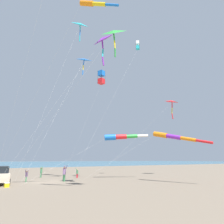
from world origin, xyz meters
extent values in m
plane|color=#756654|center=(0.00, 0.00, 0.00)|extent=(600.00, 600.00, 0.00)
cylinder|color=black|center=(-1.48, -3.64, 0.33)|extent=(0.67, 0.25, 0.66)
cylinder|color=black|center=(1.44, -3.78, 0.33)|extent=(0.67, 0.25, 0.66)
cube|color=yellow|center=(2.79, -4.12, 0.18)|extent=(0.60, 0.40, 0.36)
cube|color=white|center=(2.79, -4.12, 0.39)|extent=(0.62, 0.42, 0.06)
cube|color=#3D7F51|center=(0.81, 2.22, 0.39)|extent=(0.33, 0.19, 0.79)
cylinder|color=#8E6B9E|center=(0.81, 2.22, 1.11)|extent=(0.40, 0.40, 0.65)
sphere|color=brown|center=(0.81, 2.22, 1.56)|extent=(0.25, 0.25, 0.25)
cylinder|color=#8E6B9E|center=(0.95, 2.40, 1.60)|extent=(0.41, 0.15, 0.49)
cylinder|color=#8E6B9E|center=(0.99, 2.08, 1.60)|extent=(0.41, 0.15, 0.49)
cube|color=#3D7F51|center=(-6.29, 1.44, 0.32)|extent=(0.28, 0.24, 0.65)
cylinder|color=#3D7F51|center=(-6.29, 1.44, 0.92)|extent=(0.40, 0.40, 0.54)
sphere|color=brown|center=(-6.29, 1.44, 1.29)|extent=(0.20, 0.20, 0.20)
cylinder|color=#3D7F51|center=(-6.47, 1.39, 1.32)|extent=(0.32, 0.23, 0.41)
cylinder|color=#3D7F51|center=(-6.34, 1.62, 1.32)|extent=(0.32, 0.23, 0.41)
cube|color=#3D7F51|center=(-1.02, -1.65, 0.30)|extent=(0.25, 0.16, 0.59)
cylinder|color=#8E6B9E|center=(-1.02, -1.65, 0.83)|extent=(0.31, 0.31, 0.49)
sphere|color=tan|center=(-1.02, -1.65, 1.17)|extent=(0.18, 0.18, 0.18)
cylinder|color=#8E6B9E|center=(-0.88, -1.55, 1.20)|extent=(0.31, 0.12, 0.37)
cylinder|color=#8E6B9E|center=(-0.92, -1.79, 1.20)|extent=(0.31, 0.12, 0.37)
cube|color=#B72833|center=(-2.65, 5.46, 0.28)|extent=(0.17, 0.24, 0.55)
cylinder|color=#3D7F51|center=(-2.65, 5.46, 0.78)|extent=(0.32, 0.32, 0.45)
sphere|color=#A37551|center=(-2.65, 5.46, 1.09)|extent=(0.17, 0.17, 0.17)
cylinder|color=#3D7F51|center=(-2.57, 5.32, 1.12)|extent=(0.15, 0.28, 0.34)
cylinder|color=#3D7F51|center=(-2.79, 5.39, 1.12)|extent=(0.15, 0.28, 0.34)
pyramid|color=blue|center=(1.13, 4.14, 16.21)|extent=(1.56, 1.92, 0.57)
cylinder|color=black|center=(1.10, 4.15, 16.11)|extent=(1.34, 0.47, 0.55)
cylinder|color=blue|center=(1.08, 4.12, 15.66)|extent=(0.19, 0.23, 0.76)
cylinder|color=yellow|center=(1.11, 4.05, 14.91)|extent=(0.24, 0.22, 0.76)
cylinder|color=blue|center=(1.18, 4.00, 14.16)|extent=(0.23, 0.22, 0.76)
cylinder|color=white|center=(2.01, 0.57, 8.03)|extent=(1.82, 7.18, 16.06)
pyramid|color=purple|center=(8.45, 2.63, 14.92)|extent=(2.37, 1.70, 1.05)
cylinder|color=black|center=(8.43, 2.71, 14.82)|extent=(0.36, 1.51, 1.19)
cylinder|color=purple|center=(8.44, 2.76, 14.24)|extent=(0.19, 0.27, 0.98)
cylinder|color=#1EB7C6|center=(8.50, 2.75, 13.27)|extent=(0.31, 0.32, 0.99)
cylinder|color=purple|center=(8.61, 2.73, 12.31)|extent=(0.31, 0.28, 0.98)
cylinder|color=white|center=(5.19, -1.19, 7.37)|extent=(6.49, 7.81, 14.75)
pyramid|color=red|center=(2.60, 20.38, 12.38)|extent=(1.83, 2.39, 0.55)
cylinder|color=black|center=(2.57, 20.39, 12.25)|extent=(1.86, 0.42, 0.43)
cylinder|color=red|center=(2.55, 20.38, 11.67)|extent=(0.24, 0.21, 0.97)
cylinder|color=yellow|center=(2.47, 20.36, 10.70)|extent=(0.28, 0.19, 0.98)
cylinder|color=red|center=(2.45, 20.39, 9.74)|extent=(0.30, 0.29, 0.98)
cylinder|color=white|center=(0.57, 14.12, 6.09)|extent=(4.00, 12.56, 12.18)
cylinder|color=orange|center=(11.25, -0.56, 15.70)|extent=(1.25, 1.17, 0.77)
cylinder|color=yellow|center=(12.10, 0.17, 15.36)|extent=(1.14, 1.05, 0.65)
cylinder|color=blue|center=(12.96, 0.91, 15.02)|extent=(1.03, 0.93, 0.53)
cylinder|color=white|center=(4.34, -2.94, 7.88)|extent=(12.96, 4.02, 15.76)
pyramid|color=#1EB7C6|center=(0.62, 3.56, 21.97)|extent=(1.54, 2.16, 0.89)
cylinder|color=black|center=(0.56, 3.57, 21.87)|extent=(1.51, 0.28, 0.97)
cylinder|color=#1EB7C6|center=(0.60, 3.57, 21.33)|extent=(0.25, 0.16, 0.91)
cylinder|color=blue|center=(0.63, 3.58, 20.44)|extent=(0.19, 0.14, 0.90)
cylinder|color=#1EB7C6|center=(0.60, 3.59, 19.55)|extent=(0.21, 0.22, 0.90)
cylinder|color=white|center=(0.23, 0.28, 10.90)|extent=(0.66, 6.59, 21.80)
cube|color=blue|center=(1.39, 6.83, 14.62)|extent=(0.96, 0.96, 0.75)
cube|color=red|center=(1.39, 6.83, 13.42)|extent=(0.96, 0.96, 0.75)
cylinder|color=black|center=(1.62, 7.31, 14.02)|extent=(0.02, 0.02, 1.96)
cylinder|color=black|center=(0.91, 7.06, 14.02)|extent=(0.02, 0.02, 1.96)
cylinder|color=black|center=(1.87, 6.60, 14.02)|extent=(0.02, 0.02, 1.96)
cylinder|color=black|center=(1.16, 6.35, 14.02)|extent=(0.02, 0.02, 1.96)
cylinder|color=white|center=(-0.32, 4.97, 6.52)|extent=(3.43, 3.73, 13.04)
cylinder|color=white|center=(4.59, -4.08, 10.56)|extent=(10.72, 1.71, 21.12)
cylinder|color=blue|center=(0.85, 8.71, 5.57)|extent=(1.50, 1.79, 0.91)
cylinder|color=red|center=(1.62, 10.06, 5.66)|extent=(1.37, 1.71, 0.76)
cylinder|color=green|center=(2.38, 11.41, 5.75)|extent=(1.23, 1.63, 0.61)
cylinder|color=white|center=(3.15, 12.76, 5.84)|extent=(1.10, 1.55, 0.46)
cylinder|color=white|center=(1.35, 2.64, 2.66)|extent=(1.76, 10.80, 5.33)
cylinder|color=orange|center=(7.79, 11.43, 5.43)|extent=(1.88, 1.05, 0.95)
cylinder|color=purple|center=(9.39, 11.87, 5.07)|extent=(1.83, 0.94, 0.85)
cylinder|color=orange|center=(10.98, 12.31, 4.70)|extent=(1.78, 0.83, 0.74)
cylinder|color=red|center=(12.58, 12.75, 4.34)|extent=(1.72, 0.72, 0.63)
cylinder|color=white|center=(4.26, 7.67, 2.73)|extent=(5.47, 7.09, 5.47)
pyramid|color=green|center=(11.46, 2.09, 13.86)|extent=(1.96, 1.91, 0.87)
cylinder|color=black|center=(11.42, 2.13, 13.78)|extent=(0.84, 0.93, 1.00)
cylinder|color=green|center=(11.44, 2.16, 13.31)|extent=(0.21, 0.22, 0.79)
cylinder|color=yellow|center=(11.49, 2.20, 12.53)|extent=(0.22, 0.19, 0.79)
cylinder|color=green|center=(11.47, 2.25, 11.75)|extent=(0.26, 0.23, 0.80)
cylinder|color=white|center=(6.68, -1.09, 6.86)|extent=(9.49, 6.45, 13.72)
cube|color=white|center=(1.99, 13.43, 21.57)|extent=(0.80, 0.80, 0.57)
cube|color=#1EB7C6|center=(1.99, 13.43, 20.66)|extent=(0.80, 0.80, 0.57)
cylinder|color=black|center=(1.96, 13.83, 21.12)|extent=(0.02, 0.02, 1.48)
cylinder|color=black|center=(1.59, 13.41, 21.12)|extent=(0.02, 0.02, 1.48)
cylinder|color=black|center=(2.39, 13.46, 21.12)|extent=(0.02, 0.02, 1.48)
cylinder|color=black|center=(2.01, 13.03, 21.12)|extent=(0.02, 0.02, 1.48)
cylinder|color=white|center=(0.89, 8.45, 10.19)|extent=(2.20, 9.97, 20.38)
camera|label=1|loc=(24.92, -7.09, 2.51)|focal=32.64mm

